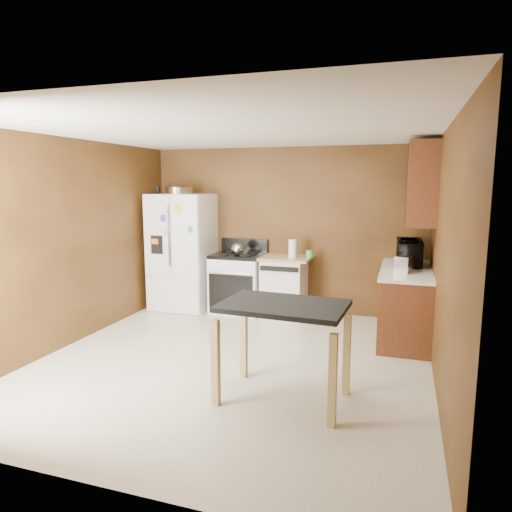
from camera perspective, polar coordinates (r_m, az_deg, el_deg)
The scene contains 18 objects.
floor at distance 5.21m, azimuth -2.91°, elevation -13.04°, with size 4.50×4.50×0.00m, color beige.
ceiling at distance 4.86m, azimuth -3.16°, elevation 15.44°, with size 4.50×4.50×0.00m, color white.
wall_back at distance 7.01m, azimuth 3.59°, elevation 3.23°, with size 4.20×4.20×0.00m, color brown.
wall_front at distance 2.93m, azimuth -19.07°, elevation -5.43°, with size 4.20×4.20×0.00m, color brown.
wall_left at distance 5.96m, azimuth -22.25°, elevation 1.55°, with size 4.50×4.50×0.00m, color brown.
wall_right at distance 4.57m, azimuth 22.35°, elevation -0.54°, with size 4.50×4.50×0.00m, color brown.
roasting_pan at distance 7.17m, azimuth -9.57°, elevation 8.07°, with size 0.41×0.41×0.10m, color silver.
pen_cup at distance 7.31m, azimuth -12.22°, elevation 8.06°, with size 0.08×0.08×0.12m, color black.
kettle at distance 6.80m, azimuth -2.35°, elevation 0.86°, with size 0.18×0.18×0.18m, color silver.
paper_towel at distance 6.61m, azimuth 4.60°, elevation 0.90°, with size 0.12×0.12×0.27m, color white.
green_canister at distance 6.68m, azimuth 6.68°, elevation 0.25°, with size 0.10×0.10×0.11m, color green.
toaster at distance 5.79m, azimuth 18.04°, elevation -0.94°, with size 0.17×0.27×0.20m, color silver.
microwave at distance 6.25m, azimuth 18.63°, elevation 0.26°, with size 0.56×0.38×0.31m, color black.
refrigerator at distance 7.24m, azimuth -9.18°, elevation 0.54°, with size 0.90×0.80×1.80m.
gas_range at distance 7.02m, azimuth -2.22°, elevation -3.27°, with size 0.76×0.68×1.10m.
dishwasher at distance 6.83m, azimuth 3.54°, elevation -3.70°, with size 0.78×0.63×0.89m.
right_cabinets at distance 6.08m, azimuth 18.70°, elevation -1.39°, with size 0.63×1.58×2.45m.
island at distance 4.12m, azimuth 3.44°, elevation -7.94°, with size 1.14×0.79×0.91m.
Camera 1 is at (1.74, -4.50, 1.96)m, focal length 32.00 mm.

